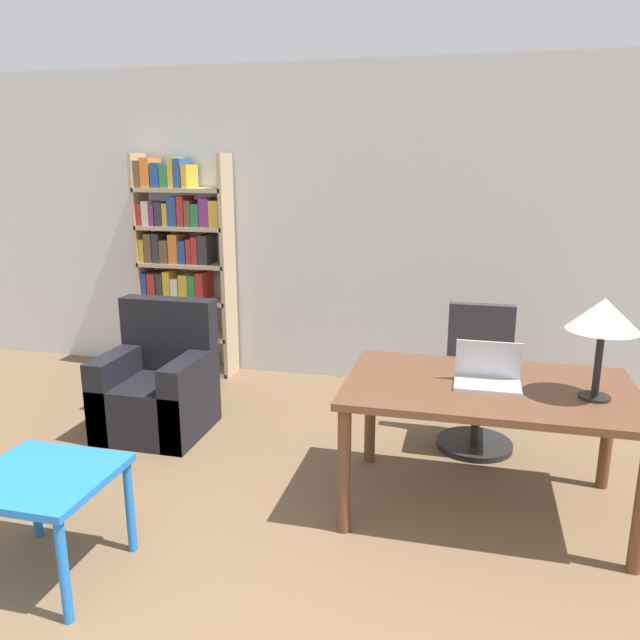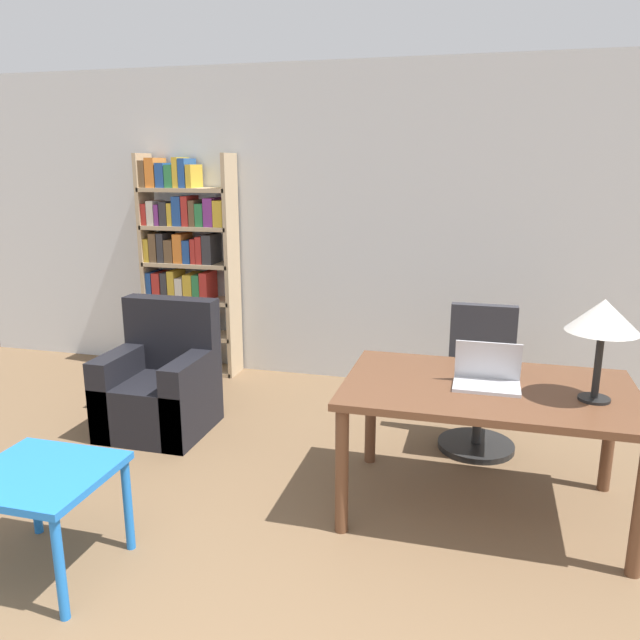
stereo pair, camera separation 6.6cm
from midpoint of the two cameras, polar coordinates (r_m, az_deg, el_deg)
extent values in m
cube|color=silver|center=(5.37, 5.62, 8.35)|extent=(8.00, 0.06, 2.70)
cube|color=brown|center=(3.48, 15.65, -6.13)|extent=(1.53, 0.94, 0.04)
cylinder|color=brown|center=(3.31, 2.59, -13.63)|extent=(0.07, 0.07, 0.69)
cylinder|color=brown|center=(4.04, 5.13, -8.32)|extent=(0.07, 0.07, 0.69)
cylinder|color=brown|center=(4.08, 25.36, -9.52)|extent=(0.07, 0.07, 0.69)
cube|color=#B2B2B7|center=(3.44, 15.51, -5.87)|extent=(0.35, 0.22, 0.02)
cube|color=#B2B2B7|center=(3.48, 15.63, -3.59)|extent=(0.35, 0.06, 0.22)
cube|color=#19233D|center=(3.49, 15.63, -3.54)|extent=(0.31, 0.05, 0.19)
cylinder|color=black|center=(3.45, 24.27, -6.58)|extent=(0.16, 0.16, 0.01)
cylinder|color=black|center=(3.40, 24.58, -3.76)|extent=(0.04, 0.04, 0.34)
cone|color=silver|center=(3.33, 25.02, 0.37)|extent=(0.35, 0.35, 0.16)
cylinder|color=black|center=(4.47, 14.47, -11.03)|extent=(0.51, 0.51, 0.04)
cylinder|color=#262626|center=(4.39, 14.63, -8.72)|extent=(0.06, 0.06, 0.35)
cube|color=#2D2D33|center=(4.31, 14.82, -5.96)|extent=(0.46, 0.46, 0.10)
cube|color=#2D2D33|center=(4.41, 15.08, -1.63)|extent=(0.44, 0.08, 0.47)
cube|color=blue|center=(3.20, -23.71, -12.85)|extent=(0.62, 0.59, 0.04)
cylinder|color=blue|center=(3.00, -22.07, -20.34)|extent=(0.04, 0.04, 0.48)
cylinder|color=blue|center=(3.65, -24.18, -14.03)|extent=(0.04, 0.04, 0.48)
cylinder|color=blue|center=(3.35, -16.60, -15.89)|extent=(0.04, 0.04, 0.48)
cube|color=black|center=(4.66, -14.13, -7.53)|extent=(0.71, 0.67, 0.40)
cube|color=black|center=(4.73, -12.98, -1.18)|extent=(0.71, 0.16, 0.54)
cube|color=black|center=(4.77, -17.09, -6.06)|extent=(0.16, 0.67, 0.59)
cube|color=black|center=(4.51, -11.15, -6.84)|extent=(0.16, 0.67, 0.59)
cube|color=tan|center=(5.95, -15.05, 4.95)|extent=(0.04, 0.28, 1.97)
cube|color=tan|center=(5.58, -7.68, 4.74)|extent=(0.04, 0.28, 1.97)
cube|color=tan|center=(5.98, -11.03, -4.32)|extent=(0.82, 0.28, 0.04)
cube|color=#234C99|center=(6.10, -14.13, -2.81)|extent=(0.07, 0.24, 0.23)
cube|color=#7F338C|center=(6.07, -13.49, -2.90)|extent=(0.08, 0.24, 0.22)
cube|color=#234C99|center=(6.03, -12.85, -2.85)|extent=(0.07, 0.24, 0.25)
cube|color=#7F338C|center=(6.00, -12.22, -3.10)|extent=(0.06, 0.24, 0.21)
cube|color=orange|center=(5.96, -11.54, -3.04)|extent=(0.08, 0.24, 0.23)
cube|color=silver|center=(5.94, -10.91, -3.21)|extent=(0.05, 0.24, 0.21)
cube|color=orange|center=(5.91, -10.44, -3.16)|extent=(0.05, 0.24, 0.23)
cube|color=silver|center=(5.89, -9.89, -3.42)|extent=(0.05, 0.24, 0.19)
cube|color=tan|center=(5.89, -11.18, -1.29)|extent=(0.82, 0.28, 0.04)
cube|color=brown|center=(6.02, -14.29, -0.03)|extent=(0.07, 0.24, 0.18)
cube|color=gold|center=(5.98, -13.62, 0.00)|extent=(0.08, 0.24, 0.20)
cube|color=silver|center=(5.95, -13.10, 0.19)|extent=(0.04, 0.24, 0.25)
cube|color=orange|center=(5.92, -12.54, -0.06)|extent=(0.08, 0.24, 0.21)
cube|color=#B72D28|center=(5.89, -11.95, -0.14)|extent=(0.05, 0.24, 0.20)
cube|color=brown|center=(5.86, -11.45, 0.09)|extent=(0.06, 0.24, 0.25)
cube|color=#2D7F47|center=(5.84, -10.90, -0.18)|extent=(0.05, 0.24, 0.20)
cube|color=#7F338C|center=(5.81, -10.37, -0.18)|extent=(0.06, 0.24, 0.21)
cube|color=silver|center=(5.79, -9.69, -0.33)|extent=(0.08, 0.24, 0.19)
cube|color=tan|center=(5.81, -11.33, 1.84)|extent=(0.82, 0.28, 0.04)
cube|color=#234C99|center=(5.95, -14.57, 3.25)|extent=(0.05, 0.24, 0.23)
cube|color=#B72D28|center=(5.92, -13.95, 3.22)|extent=(0.08, 0.24, 0.23)
cube|color=#333338|center=(5.88, -13.28, 3.22)|extent=(0.06, 0.24, 0.23)
cube|color=gold|center=(5.85, -12.67, 3.28)|extent=(0.07, 0.24, 0.25)
cube|color=silver|center=(5.82, -11.99, 2.96)|extent=(0.07, 0.24, 0.19)
cube|color=gold|center=(5.78, -11.24, 3.10)|extent=(0.08, 0.24, 0.23)
cube|color=#2D7F47|center=(5.74, -10.51, 3.07)|extent=(0.07, 0.24, 0.23)
cube|color=#B72D28|center=(5.71, -9.84, 3.15)|extent=(0.07, 0.24, 0.25)
cube|color=tan|center=(5.75, -11.49, 5.03)|extent=(0.82, 0.28, 0.04)
cube|color=gold|center=(5.91, -14.77, 6.27)|extent=(0.05, 0.24, 0.21)
cube|color=brown|center=(5.87, -14.23, 6.51)|extent=(0.07, 0.24, 0.26)
cube|color=#333338|center=(5.83, -13.58, 6.51)|extent=(0.06, 0.24, 0.26)
cube|color=brown|center=(5.80, -12.89, 6.24)|extent=(0.08, 0.24, 0.20)
cube|color=orange|center=(5.76, -12.10, 6.49)|extent=(0.09, 0.24, 0.26)
cube|color=#234C99|center=(5.72, -11.34, 6.21)|extent=(0.07, 0.24, 0.20)
cube|color=#B72D28|center=(5.69, -10.75, 6.28)|extent=(0.05, 0.24, 0.22)
cube|color=#B72D28|center=(5.67, -10.25, 6.37)|extent=(0.06, 0.24, 0.24)
cube|color=#333338|center=(5.64, -9.55, 6.44)|extent=(0.09, 0.24, 0.26)
cube|color=tan|center=(5.71, -11.65, 8.29)|extent=(0.82, 0.28, 0.04)
cube|color=#B72D28|center=(5.87, -14.98, 9.36)|extent=(0.05, 0.24, 0.19)
cube|color=silver|center=(5.84, -14.44, 9.49)|extent=(0.07, 0.24, 0.21)
cube|color=#7F338C|center=(5.81, -13.90, 9.35)|extent=(0.04, 0.24, 0.18)
cube|color=#333338|center=(5.78, -13.34, 9.48)|extent=(0.07, 0.24, 0.21)
cube|color=gold|center=(5.75, -12.78, 9.44)|extent=(0.05, 0.24, 0.20)
cube|color=#234C99|center=(5.72, -12.18, 9.74)|extent=(0.08, 0.24, 0.26)
cube|color=#B72D28|center=(5.68, -11.46, 9.77)|extent=(0.06, 0.24, 0.26)
cube|color=brown|center=(5.66, -10.85, 9.60)|extent=(0.05, 0.24, 0.22)
cube|color=#2D7F47|center=(5.63, -10.21, 9.46)|extent=(0.07, 0.24, 0.20)
cube|color=#7F338C|center=(5.59, -9.42, 9.71)|extent=(0.09, 0.24, 0.24)
cube|color=gold|center=(5.56, -8.56, 9.62)|extent=(0.09, 0.24, 0.23)
cube|color=tan|center=(5.69, -11.82, 11.58)|extent=(0.82, 0.28, 0.04)
cube|color=brown|center=(5.85, -15.15, 12.77)|extent=(0.06, 0.24, 0.23)
cube|color=orange|center=(5.81, -14.47, 12.92)|extent=(0.09, 0.24, 0.25)
cube|color=#234C99|center=(5.77, -13.62, 12.75)|extent=(0.08, 0.24, 0.21)
cube|color=#2D7F47|center=(5.73, -12.87, 12.70)|extent=(0.07, 0.24, 0.19)
cube|color=gold|center=(5.70, -12.28, 13.04)|extent=(0.05, 0.24, 0.26)
cube|color=#234C99|center=(5.67, -11.72, 13.02)|extent=(0.06, 0.24, 0.25)
cube|color=gold|center=(5.65, -11.11, 12.78)|extent=(0.05, 0.24, 0.20)
camera|label=1|loc=(0.03, -89.49, 0.13)|focal=35.00mm
camera|label=2|loc=(0.03, 90.51, -0.13)|focal=35.00mm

